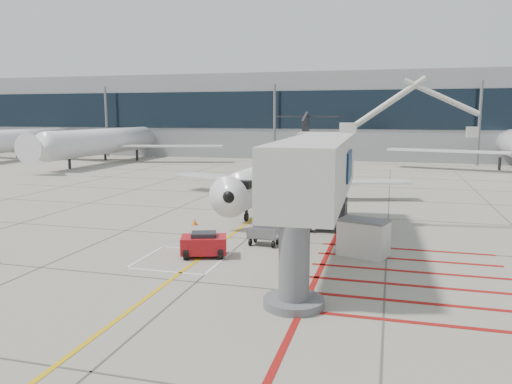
# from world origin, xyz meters

# --- Properties ---
(ground_plane) EXTENTS (260.00, 260.00, 0.00)m
(ground_plane) POSITION_xyz_m (0.00, 0.00, 0.00)
(ground_plane) COLOR gray
(ground_plane) RESTS_ON ground
(regional_jet) EXTENTS (23.25, 28.83, 7.34)m
(regional_jet) POSITION_xyz_m (-1.20, 15.34, 3.67)
(regional_jet) COLOR white
(regional_jet) RESTS_ON ground_plane
(jet_bridge) EXTENTS (10.21, 20.59, 8.13)m
(jet_bridge) POSITION_xyz_m (4.45, 1.34, 4.06)
(jet_bridge) COLOR beige
(jet_bridge) RESTS_ON ground_plane
(pushback_tug) EXTENTS (2.64, 2.09, 1.35)m
(pushback_tug) POSITION_xyz_m (-1.12, -0.13, 0.67)
(pushback_tug) COLOR #AC1018
(pushback_tug) RESTS_ON ground_plane
(baggage_cart) EXTENTS (1.81, 1.24, 1.08)m
(baggage_cart) POSITION_xyz_m (1.32, 2.88, 0.54)
(baggage_cart) COLOR #5C5D62
(baggage_cart) RESTS_ON ground_plane
(ground_power_unit) EXTENTS (2.75, 2.10, 1.92)m
(ground_power_unit) POSITION_xyz_m (6.81, 2.16, 0.96)
(ground_power_unit) COLOR beige
(ground_power_unit) RESTS_ON ground_plane
(cone_nose) EXTENTS (0.33, 0.33, 0.46)m
(cone_nose) POSITION_xyz_m (-4.40, 6.66, 0.23)
(cone_nose) COLOR orange
(cone_nose) RESTS_ON ground_plane
(cone_side) EXTENTS (0.32, 0.32, 0.45)m
(cone_side) POSITION_xyz_m (2.50, 6.62, 0.22)
(cone_side) COLOR #F2470C
(cone_side) RESTS_ON ground_plane
(terminal_building) EXTENTS (180.00, 28.00, 14.00)m
(terminal_building) POSITION_xyz_m (10.00, 70.00, 7.00)
(terminal_building) COLOR gray
(terminal_building) RESTS_ON ground_plane
(terminal_glass_band) EXTENTS (180.00, 0.10, 6.00)m
(terminal_glass_band) POSITION_xyz_m (10.00, 55.95, 8.00)
(terminal_glass_band) COLOR black
(terminal_glass_band) RESTS_ON ground_plane
(bg_aircraft_a) EXTENTS (32.48, 36.09, 10.83)m
(bg_aircraft_a) POSITION_xyz_m (-50.98, 46.00, 5.41)
(bg_aircraft_a) COLOR silver
(bg_aircraft_a) RESTS_ON ground_plane
(bg_aircraft_b) EXTENTS (34.33, 38.14, 11.44)m
(bg_aircraft_b) POSITION_xyz_m (-33.87, 46.00, 5.72)
(bg_aircraft_b) COLOR silver
(bg_aircraft_b) RESTS_ON ground_plane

